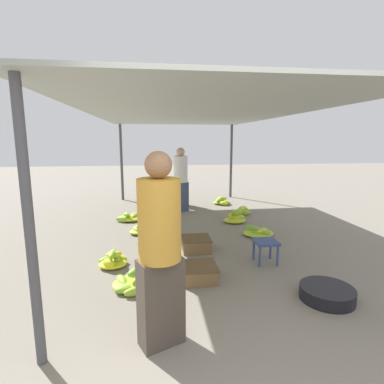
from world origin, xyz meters
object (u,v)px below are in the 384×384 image
banana_pile_left_0 (136,282)px  banana_pile_left_3 (113,260)px  banana_pile_left_2 (130,217)px  crate_mid (196,244)px  crate_near (199,272)px  basin_black (327,293)px  shopper_walking_far (180,176)px  vendor_foreground (160,249)px  banana_pile_right_0 (259,232)px  banana_pile_right_1 (221,201)px  banana_pile_right_3 (243,211)px  banana_pile_left_1 (141,230)px  stool (266,245)px  banana_pile_right_2 (235,218)px  shopper_walking_mid (181,179)px

banana_pile_left_0 → banana_pile_left_3: size_ratio=1.16×
banana_pile_left_2 → crate_mid: 2.45m
banana_pile_left_0 → crate_near: 0.83m
basin_black → banana_pile_left_2: size_ratio=0.97×
shopper_walking_far → vendor_foreground: bearing=-96.9°
banana_pile_left_2 → banana_pile_right_0: banana_pile_left_2 is taller
crate_near → shopper_walking_far: size_ratio=0.29×
banana_pile_right_1 → crate_near: size_ratio=1.23×
banana_pile_right_0 → banana_pile_left_0: bearing=-141.7°
basin_black → crate_mid: bearing=126.2°
crate_near → banana_pile_right_3: bearing=64.3°
banana_pile_left_1 → banana_pile_left_0: bearing=-89.4°
stool → crate_mid: (-0.97, 0.65, -0.17)m
basin_black → banana_pile_left_3: (-2.60, 1.29, 0.01)m
banana_pile_left_1 → banana_pile_right_2: bearing=16.0°
banana_pile_left_1 → shopper_walking_mid: (0.97, 1.84, 0.77)m
stool → banana_pile_left_0: size_ratio=0.58×
stool → banana_pile_left_0: bearing=-164.7°
banana_pile_right_0 → shopper_walking_far: 3.29m
banana_pile_left_3 → banana_pile_right_1: bearing=57.6°
crate_mid → shopper_walking_far: shopper_walking_far is taller
banana_pile_right_1 → banana_pile_right_3: (0.27, -1.23, 0.00)m
crate_mid → banana_pile_right_2: bearing=55.0°
banana_pile_left_1 → crate_near: bearing=-67.9°
banana_pile_left_2 → shopper_walking_far: 2.11m
basin_black → crate_near: size_ratio=1.31×
banana_pile_right_2 → shopper_walking_mid: (-1.12, 1.24, 0.76)m
banana_pile_right_3 → banana_pile_right_0: bearing=-96.4°
stool → banana_pile_right_1: size_ratio=0.60×
banana_pile_right_2 → shopper_walking_mid: bearing=132.3°
banana_pile_left_1 → shopper_walking_far: size_ratio=0.27×
banana_pile_left_2 → banana_pile_right_1: size_ratio=1.10×
banana_pile_right_0 → crate_near: size_ratio=1.25×
stool → banana_pile_right_0: 1.33m
banana_pile_right_2 → crate_mid: bearing=-125.0°
banana_pile_left_0 → banana_pile_left_1: bearing=90.6°
banana_pile_left_1 → crate_near: banana_pile_left_1 is taller
vendor_foreground → shopper_walking_mid: bearing=82.7°
banana_pile_left_3 → banana_pile_right_3: 3.96m
banana_pile_left_3 → banana_pile_right_3: banana_pile_left_3 is taller
basin_black → banana_pile_left_2: bearing=123.4°
banana_pile_left_3 → crate_mid: banana_pile_left_3 is taller
banana_pile_right_0 → shopper_walking_far: (-1.26, 2.94, 0.77)m
banana_pile_left_0 → vendor_foreground: bearing=-75.0°
stool → banana_pile_left_2: bearing=128.9°
vendor_foreground → crate_mid: vendor_foreground is taller
banana_pile_left_1 → banana_pile_left_2: bearing=105.2°
vendor_foreground → basin_black: (1.94, 0.51, -0.83)m
banana_pile_left_0 → banana_pile_right_3: banana_pile_left_0 is taller
banana_pile_right_3 → banana_pile_left_0: bearing=-125.1°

